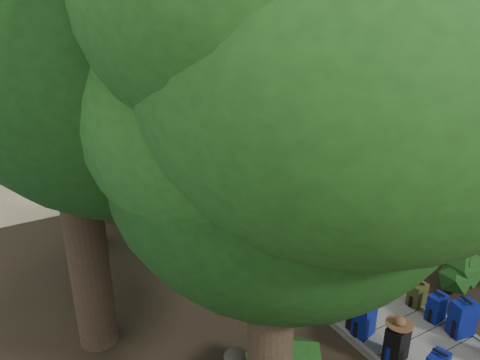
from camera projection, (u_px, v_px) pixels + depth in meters
ground at (297, 254)px, 11.17m from camera, size 120.00×120.00×0.00m
sand_beach at (112, 113)px, 24.03m from camera, size 40.00×22.00×0.02m
boardwalk at (274, 235)px, 11.96m from camera, size 2.00×12.00×0.12m
backpack_left_b at (397, 342)px, 7.69m from camera, size 0.46×0.38×0.74m
backpack_left_c at (365, 317)px, 8.27m from camera, size 0.45×0.37×0.72m
backpack_right_b at (463, 317)px, 8.28m from camera, size 0.46×0.36×0.74m
backpack_right_c at (437, 306)px, 8.68m from camera, size 0.36×0.28×0.58m
backpack_right_d at (418, 293)px, 9.11m from camera, size 0.36×0.28×0.52m
duffel_right_khaki at (375, 275)px, 9.85m from camera, size 0.45×0.58×0.35m
duffel_right_black at (371, 267)px, 10.07m from camera, size 0.52×0.71×0.40m
suitcase_on_boardwalk at (358, 316)px, 8.42m from camera, size 0.38×0.23×0.57m
lone_suitcase_on_sand at (184, 150)px, 17.50m from camera, size 0.44×0.31×0.63m
hat_brown at (400, 321)px, 7.51m from camera, size 0.45×0.45×0.13m
hat_white at (370, 299)px, 8.08m from camera, size 0.38×0.38×0.13m
kayak at (62, 148)px, 18.18m from camera, size 1.77×2.94×0.29m
sun_lounger at (239, 130)px, 19.90m from camera, size 0.74×2.08×0.66m
tree_right_c at (363, 44)px, 12.52m from camera, size 5.23×5.23×9.06m
tree_right_e at (287, 23)px, 16.68m from camera, size 5.31×5.31×9.56m
tree_right_f at (278, 9)px, 20.15m from camera, size 5.74×5.74×10.26m
tree_left_a at (274, 202)px, 4.77m from camera, size 4.61×4.61×7.68m
tree_left_b at (62, 73)px, 6.66m from camera, size 5.29×5.29×9.52m
tree_left_c at (73, 77)px, 10.20m from camera, size 4.71×4.71×8.20m
tree_back_a at (85, 23)px, 21.00m from camera, size 5.19×5.19×8.99m
tree_back_b at (139, 14)px, 23.60m from camera, size 5.36×5.36×9.58m
tree_back_c at (202, 18)px, 24.34m from camera, size 5.03×5.03×9.06m
palm_right_a at (274, 50)px, 16.08m from camera, size 4.64×4.64×7.90m
palm_right_b at (243, 33)px, 20.22m from camera, size 4.30×4.30×8.30m
palm_right_c at (183, 40)px, 20.59m from camera, size 4.84×4.84×7.71m
palm_left_a at (27, 97)px, 12.65m from camera, size 3.99×3.99×6.35m
rock_left_b at (235, 356)px, 7.91m from camera, size 0.40×0.36×0.22m
rock_left_c at (245, 256)px, 10.80m from camera, size 0.59×0.53×0.33m
rock_left_d at (158, 227)px, 12.34m from camera, size 0.26×0.23×0.14m
rock_right_a at (463, 308)px, 9.11m from camera, size 0.40×0.36×0.22m
rock_right_b at (412, 248)px, 11.20m from camera, size 0.50×0.45×0.27m
rock_right_c at (298, 212)px, 13.15m from camera, size 0.30×0.27×0.16m
rock_right_d at (308, 177)px, 15.41m from camera, size 0.54×0.48×0.30m
shrub_left_b at (190, 241)px, 10.92m from camera, size 0.92×0.92×0.83m
shrub_left_c at (114, 194)px, 13.26m from camera, size 1.10×1.10×0.99m
shrub_right_a at (454, 270)px, 9.79m from camera, size 0.93×0.93×0.84m
shrub_right_b at (335, 180)px, 13.97m from camera, size 1.36×1.36×1.22m
shrub_right_c at (251, 157)px, 16.48m from camera, size 0.94×0.94×0.85m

